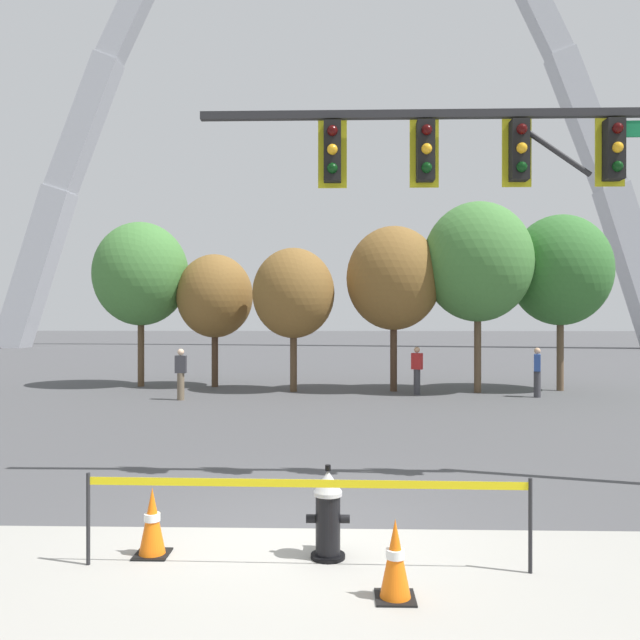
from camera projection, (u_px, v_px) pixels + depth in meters
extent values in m
plane|color=#474749|center=(300.00, 534.00, 7.44)|extent=(240.00, 240.00, 0.00)
cylinder|color=black|center=(328.00, 556.00, 6.67)|extent=(0.36, 0.36, 0.05)
cylinder|color=black|center=(328.00, 525.00, 6.67)|extent=(0.26, 0.26, 0.62)
cylinder|color=#B7B7BC|center=(328.00, 493.00, 6.67)|extent=(0.30, 0.30, 0.04)
cone|color=#B7B7BC|center=(328.00, 481.00, 6.67)|extent=(0.30, 0.30, 0.22)
cylinder|color=black|center=(328.00, 468.00, 6.67)|extent=(0.06, 0.06, 0.06)
cylinder|color=black|center=(311.00, 519.00, 6.67)|extent=(0.10, 0.09, 0.09)
cylinder|color=black|center=(345.00, 519.00, 6.66)|extent=(0.10, 0.09, 0.09)
cylinder|color=black|center=(328.00, 522.00, 6.87)|extent=(0.13, 0.14, 0.13)
cylinder|color=black|center=(328.00, 519.00, 6.95)|extent=(0.15, 0.03, 0.15)
cylinder|color=#232326|center=(88.00, 519.00, 6.48)|extent=(0.04, 0.04, 0.95)
cylinder|color=#232326|center=(530.00, 526.00, 6.27)|extent=(0.04, 0.04, 0.95)
cube|color=yellow|center=(306.00, 483.00, 6.38)|extent=(4.46, 0.10, 0.08)
cube|color=black|center=(152.00, 555.00, 6.75)|extent=(0.36, 0.36, 0.03)
cone|color=orange|center=(152.00, 520.00, 6.75)|extent=(0.28, 0.28, 0.70)
cylinder|color=white|center=(152.00, 517.00, 6.75)|extent=(0.17, 0.17, 0.08)
cube|color=black|center=(395.00, 598.00, 5.70)|extent=(0.36, 0.36, 0.03)
cone|color=orange|center=(395.00, 558.00, 5.70)|extent=(0.28, 0.28, 0.70)
cylinder|color=white|center=(395.00, 554.00, 5.70)|extent=(0.17, 0.17, 0.08)
cube|color=#232326|center=(452.00, 114.00, 9.51)|extent=(7.60, 0.12, 0.12)
cylinder|color=#232326|center=(554.00, 150.00, 9.47)|extent=(1.11, 0.08, 0.81)
cube|color=black|center=(614.00, 150.00, 9.45)|extent=(0.26, 0.24, 0.90)
cube|color=gold|center=(610.00, 152.00, 9.59)|extent=(0.44, 0.03, 1.04)
sphere|color=#360606|center=(618.00, 128.00, 9.32)|extent=(0.16, 0.16, 0.16)
sphere|color=orange|center=(618.00, 147.00, 9.32)|extent=(0.16, 0.16, 0.16)
sphere|color=black|center=(618.00, 166.00, 9.32)|extent=(0.16, 0.16, 0.16)
cube|color=black|center=(519.00, 150.00, 9.49)|extent=(0.26, 0.24, 0.90)
cube|color=gold|center=(517.00, 153.00, 9.63)|extent=(0.44, 0.03, 1.04)
sphere|color=#360606|center=(522.00, 129.00, 9.36)|extent=(0.16, 0.16, 0.16)
sphere|color=orange|center=(522.00, 148.00, 9.36)|extent=(0.16, 0.16, 0.16)
sphere|color=black|center=(522.00, 167.00, 9.36)|extent=(0.16, 0.16, 0.16)
cube|color=black|center=(425.00, 151.00, 9.53)|extent=(0.26, 0.24, 0.90)
cube|color=gold|center=(424.00, 153.00, 9.67)|extent=(0.44, 0.03, 1.04)
sphere|color=#360606|center=(427.00, 130.00, 9.40)|extent=(0.16, 0.16, 0.16)
sphere|color=orange|center=(427.00, 149.00, 9.40)|extent=(0.16, 0.16, 0.16)
sphere|color=black|center=(427.00, 168.00, 9.40)|extent=(0.16, 0.16, 0.16)
cube|color=black|center=(332.00, 152.00, 9.57)|extent=(0.26, 0.24, 0.90)
cube|color=gold|center=(332.00, 154.00, 9.71)|extent=(0.44, 0.03, 1.04)
sphere|color=#360606|center=(332.00, 131.00, 9.43)|extent=(0.16, 0.16, 0.16)
sphere|color=orange|center=(332.00, 149.00, 9.44)|extent=(0.16, 0.16, 0.16)
sphere|color=black|center=(332.00, 168.00, 9.44)|extent=(0.16, 0.16, 0.16)
cube|color=#B2B5BC|center=(36.00, 269.00, 54.59)|extent=(6.53, 2.36, 14.31)
cube|color=#B2B5BC|center=(84.00, 125.00, 54.44)|extent=(6.30, 2.15, 12.10)
cube|color=#B2B5BC|center=(133.00, 7.00, 54.30)|extent=(6.05, 1.94, 9.92)
cube|color=#B2B5BC|center=(534.00, 1.00, 53.37)|extent=(6.05, 1.94, 9.92)
cube|color=#B2B5BC|center=(585.00, 121.00, 53.28)|extent=(6.30, 2.15, 12.10)
cube|color=#B2B5BC|center=(636.00, 268.00, 53.19)|extent=(6.53, 2.36, 14.31)
cylinder|color=brown|center=(141.00, 351.00, 23.57)|extent=(0.24, 0.24, 2.62)
ellipsoid|color=#427A38|center=(141.00, 274.00, 23.56)|extent=(3.49, 3.49, 3.84)
cylinder|color=#473323|center=(215.00, 358.00, 23.44)|extent=(0.24, 0.24, 2.10)
ellipsoid|color=brown|center=(215.00, 296.00, 23.44)|extent=(2.80, 2.80, 3.08)
cylinder|color=brown|center=(294.00, 361.00, 21.94)|extent=(0.24, 0.24, 2.13)
ellipsoid|color=brown|center=(294.00, 293.00, 21.93)|extent=(2.84, 2.84, 3.12)
cylinder|color=#473323|center=(394.00, 356.00, 22.00)|extent=(0.24, 0.24, 2.46)
ellipsoid|color=brown|center=(394.00, 278.00, 22.00)|extent=(3.28, 3.28, 3.60)
cylinder|color=brown|center=(478.00, 352.00, 21.63)|extent=(0.24, 0.24, 2.79)
ellipsoid|color=#427A38|center=(478.00, 262.00, 21.62)|extent=(3.72, 3.72, 4.09)
cylinder|color=brown|center=(560.00, 353.00, 22.20)|extent=(0.24, 0.24, 2.64)
ellipsoid|color=#336B2D|center=(560.00, 270.00, 22.19)|extent=(3.52, 3.52, 3.87)
cylinder|color=brown|center=(181.00, 387.00, 19.63)|extent=(0.22, 0.22, 0.84)
cube|color=#333338|center=(181.00, 364.00, 19.62)|extent=(0.35, 0.21, 0.54)
sphere|color=beige|center=(181.00, 352.00, 19.62)|extent=(0.20, 0.20, 0.20)
cylinder|color=#38383D|center=(537.00, 384.00, 20.31)|extent=(0.22, 0.22, 0.84)
cube|color=#2D4C99|center=(537.00, 363.00, 20.31)|extent=(0.30, 0.39, 0.54)
sphere|color=tan|center=(537.00, 351.00, 20.31)|extent=(0.20, 0.20, 0.20)
cylinder|color=#38383D|center=(417.00, 382.00, 21.04)|extent=(0.22, 0.22, 0.84)
cube|color=#B22323|center=(417.00, 361.00, 21.04)|extent=(0.39, 0.36, 0.54)
sphere|color=tan|center=(417.00, 350.00, 21.04)|extent=(0.20, 0.20, 0.20)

